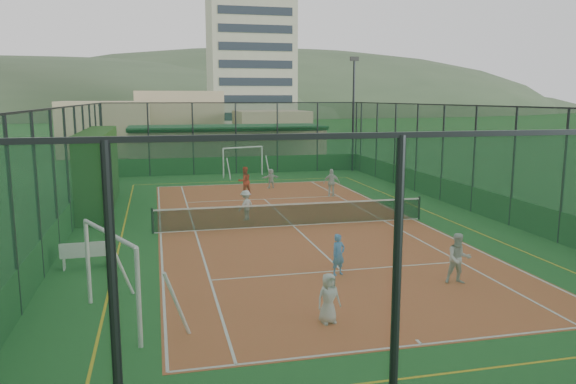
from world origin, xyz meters
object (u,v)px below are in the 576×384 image
apartment_tower (250,44)px  child_near_right (459,259)px  child_near_mid (338,255)px  child_near_left (329,298)px  futsal_goal_near (111,279)px  child_far_right (332,183)px  futsal_goal_far (243,162)px  floodlight_ne (353,115)px  coach (245,181)px  child_far_left (246,205)px  clubhouse (227,146)px  white_bench (87,254)px  child_far_back (271,178)px

apartment_tower → child_near_right: (-9.09, -90.33, -14.24)m
child_near_mid → child_near_left: bearing=-131.6°
futsal_goal_near → child_far_right: (10.45, 15.47, -0.35)m
futsal_goal_near → child_far_right: futsal_goal_near is taller
futsal_goal_far → floodlight_ne: bearing=-10.9°
coach → child_far_left: bearing=63.7°
apartment_tower → futsal_goal_near: size_ratio=8.67×
futsal_goal_near → child_far_right: size_ratio=2.28×
clubhouse → child_near_left: size_ratio=12.31×
apartment_tower → child_near_mid: size_ratio=23.46×
clubhouse → child_far_left: (-1.77, -20.46, -0.90)m
coach → apartment_tower: bearing=-117.7°
child_near_left → child_near_right: size_ratio=0.83×
futsal_goal_far → coach: bearing=-117.3°
white_bench → child_far_left: 8.34m
child_near_right → apartment_tower: bearing=97.4°
white_bench → child_far_right: child_far_right is taller
white_bench → child_near_right: size_ratio=1.08×
apartment_tower → child_far_right: apartment_tower is taller
child_near_right → coach: size_ratio=0.94×
apartment_tower → coach: 76.55m
child_near_left → child_near_right: child_near_right is taller
clubhouse → apartment_tower: (12.00, 60.00, 13.43)m
child_far_right → child_far_back: bearing=-39.5°
floodlight_ne → apartment_tower: size_ratio=0.28×
clubhouse → child_near_right: bearing=-84.5°
floodlight_ne → child_far_back: size_ratio=7.05×
apartment_tower → futsal_goal_far: 69.07m
floodlight_ne → futsal_goal_far: 9.01m
white_bench → apartment_tower: bearing=74.3°
white_bench → futsal_goal_far: size_ratio=0.52×
clubhouse → child_near_left: (-1.64, -32.24, -0.95)m
child_near_right → child_far_left: bearing=128.5°
white_bench → futsal_goal_near: 4.99m
child_near_right → coach: coach is taller
apartment_tower → child_far_left: size_ratio=22.49×
coach → futsal_goal_far: bearing=-116.0°
child_near_right → child_far_left: size_ratio=1.12×
child_near_right → child_far_back: bearing=108.8°
floodlight_ne → white_bench: size_ratio=5.13×
futsal_goal_near → child_near_mid: 6.87m
apartment_tower → child_near_right: 91.90m
child_near_right → coach: (-3.74, 16.22, 0.05)m
floodlight_ne → white_bench: (-16.40, -20.81, -3.67)m
child_near_left → child_far_back: (2.72, 20.23, -0.03)m
floodlight_ne → child_far_back: floodlight_ne is taller
floodlight_ne → coach: floodlight_ne is taller
child_far_left → coach: coach is taller
futsal_goal_far → child_near_left: size_ratio=2.50×
apartment_tower → child_far_right: size_ratio=19.80×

